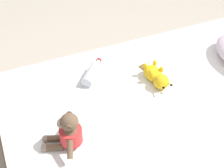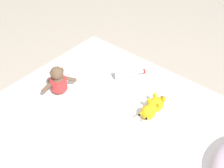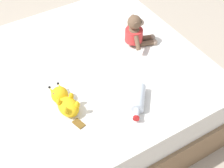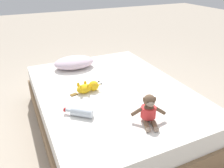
% 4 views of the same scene
% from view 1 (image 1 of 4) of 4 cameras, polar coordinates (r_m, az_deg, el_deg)
% --- Properties ---
extents(ground_plane, '(16.00, 16.00, 0.00)m').
position_cam_1_polar(ground_plane, '(2.37, 8.56, -11.90)').
color(ground_plane, '#B7A893').
extents(bed, '(1.50, 2.01, 0.46)m').
position_cam_1_polar(bed, '(2.19, 9.17, -8.44)').
color(bed, '#846647').
rests_on(bed, ground_plane).
extents(plush_monkey, '(0.28, 0.25, 0.24)m').
position_cam_1_polar(plush_monkey, '(1.75, -7.57, -8.50)').
color(plush_monkey, brown).
rests_on(plush_monkey, bed).
extents(plush_yellow_creature, '(0.33, 0.12, 0.10)m').
position_cam_1_polar(plush_yellow_creature, '(2.14, 7.76, 1.34)').
color(plush_yellow_creature, yellow).
rests_on(plush_yellow_creature, bed).
extents(glass_bottle, '(0.23, 0.20, 0.07)m').
position_cam_1_polar(glass_bottle, '(2.16, -3.58, 1.80)').
color(glass_bottle, silver).
rests_on(glass_bottle, bed).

